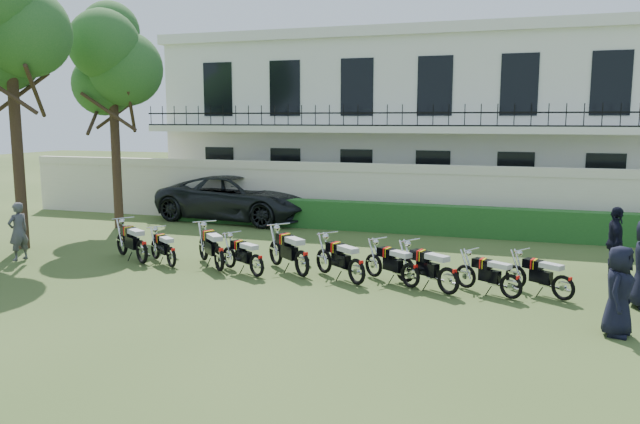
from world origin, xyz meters
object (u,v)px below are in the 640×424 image
at_px(motorcycle_2, 219,253).
at_px(officer_0, 619,291).
at_px(motorcycle_8, 511,280).
at_px(motorcycle_9, 564,282).
at_px(motorcycle_5, 357,265).
at_px(inspector, 18,231).
at_px(motorcycle_3, 257,260).
at_px(motorcycle_7, 448,274).
at_px(motorcycle_0, 142,246).
at_px(motorcycle_4, 302,257).
at_px(suv, 238,198).
at_px(officer_5, 615,242).
at_px(motorcycle_6, 410,269).
at_px(tree_west_mid, 9,21).
at_px(motorcycle_1, 171,252).
at_px(tree_west_near, 112,61).

height_order(motorcycle_2, officer_0, officer_0).
bearing_deg(motorcycle_8, motorcycle_9, -47.24).
height_order(motorcycle_5, inspector, inspector).
xyz_separation_m(motorcycle_3, motorcycle_7, (4.68, -0.12, 0.04)).
bearing_deg(motorcycle_0, motorcycle_3, -62.08).
relative_size(motorcycle_0, motorcycle_3, 1.11).
height_order(motorcycle_4, officer_0, officer_0).
height_order(motorcycle_4, motorcycle_5, motorcycle_4).
bearing_deg(motorcycle_2, suv, 67.56).
distance_m(motorcycle_8, officer_5, 3.75).
bearing_deg(motorcycle_5, motorcycle_0, 125.00).
xyz_separation_m(motorcycle_2, suv, (-3.16, 7.69, 0.34)).
height_order(motorcycle_0, motorcycle_2, motorcycle_2).
bearing_deg(motorcycle_8, inspector, 121.49).
distance_m(motorcycle_3, suv, 8.98).
distance_m(motorcycle_6, officer_5, 5.33).
relative_size(motorcycle_3, motorcycle_8, 1.04).
height_order(tree_west_mid, motorcycle_3, tree_west_mid).
bearing_deg(motorcycle_1, motorcycle_9, -52.88).
bearing_deg(motorcycle_1, motorcycle_3, -57.55).
height_order(motorcycle_0, motorcycle_6, motorcycle_0).
height_order(motorcycle_5, motorcycle_6, motorcycle_5).
bearing_deg(motorcycle_7, motorcycle_9, -48.16).
relative_size(tree_west_mid, suv, 1.42).
distance_m(motorcycle_5, inspector, 9.62).
distance_m(tree_west_mid, motorcycle_5, 12.35).
height_order(tree_west_mid, tree_west_near, tree_west_mid).
distance_m(motorcycle_0, suv, 7.62).
bearing_deg(suv, tree_west_near, 135.68).
bearing_deg(tree_west_mid, motorcycle_6, -4.08).
bearing_deg(tree_west_mid, suv, 60.72).
xyz_separation_m(motorcycle_2, motorcycle_9, (8.20, 0.02, -0.08)).
xyz_separation_m(motorcycle_1, motorcycle_9, (9.61, 0.00, 0.00)).
bearing_deg(motorcycle_0, motorcycle_9, -57.59).
xyz_separation_m(tree_west_near, motorcycle_2, (6.50, -4.85, -5.37)).
height_order(motorcycle_8, inspector, inspector).
distance_m(motorcycle_2, suv, 8.32).
distance_m(motorcycle_9, officer_5, 2.98).
relative_size(motorcycle_5, suv, 0.26).
bearing_deg(motorcycle_9, motorcycle_1, 124.38).
xyz_separation_m(motorcycle_2, motorcycle_3, (1.12, -0.19, -0.07)).
bearing_deg(officer_5, motorcycle_9, 154.02).
bearing_deg(motorcycle_6, motorcycle_8, -61.22).
xyz_separation_m(tree_west_mid, motorcycle_5, (10.65, -0.99, -6.17)).
relative_size(tree_west_mid, inspector, 5.45).
distance_m(motorcycle_3, motorcycle_5, 2.53).
height_order(tree_west_near, motorcycle_6, tree_west_near).
height_order(motorcycle_2, motorcycle_5, motorcycle_2).
distance_m(tree_west_near, motorcycle_9, 16.40).
bearing_deg(motorcycle_5, officer_5, -26.86).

